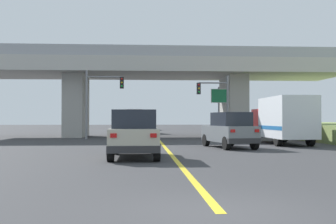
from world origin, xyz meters
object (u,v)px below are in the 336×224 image
traffic_signal_farside (99,95)px  highway_sign (219,101)px  box_truck (283,120)px  semi_truck_distant (135,119)px  suv_crossing (229,130)px  suv_lead (134,134)px  traffic_signal_nearside (217,99)px  sedan_oncoming (146,125)px

traffic_signal_farside → highway_sign: (10.35, 2.02, -0.40)m
box_truck → semi_truck_distant: (-10.18, 37.94, 0.03)m
suv_crossing → semi_truck_distant: semi_truck_distant is taller
suv_lead → box_truck: bearing=42.8°
highway_sign → suv_lead: bearing=-110.8°
highway_sign → suv_crossing: bearing=-98.1°
suv_lead → box_truck: box_truck is taller
suv_lead → suv_crossing: (5.31, 5.70, -0.00)m
traffic_signal_nearside → semi_truck_distant: traffic_signal_nearside is taller
box_truck → traffic_signal_nearside: 8.61m
suv_lead → box_truck: (9.52, 8.81, 0.59)m
box_truck → semi_truck_distant: semi_truck_distant is taller
suv_crossing → semi_truck_distant: bearing=88.2°
suv_crossing → sedan_oncoming: bearing=90.7°
box_truck → traffic_signal_farside: 15.16m
highway_sign → semi_truck_distant: bearing=105.7°
box_truck → semi_truck_distant: bearing=105.0°
suv_lead → traffic_signal_nearside: size_ratio=0.87×
suv_lead → suv_crossing: size_ratio=0.97×
traffic_signal_farside → highway_sign: 10.55m
box_truck → highway_sign: highway_sign is taller
sedan_oncoming → traffic_signal_nearside: size_ratio=0.86×
suv_lead → traffic_signal_nearside: (6.63, 16.73, 2.34)m
suv_crossing → sedan_oncoming: 23.90m
suv_lead → semi_truck_distant: semi_truck_distant is taller
box_truck → highway_sign: bearing=103.0°
suv_crossing → sedan_oncoming: size_ratio=1.04×
suv_crossing → traffic_signal_farside: size_ratio=0.84×
suv_lead → traffic_signal_farside: 17.36m
suv_crossing → traffic_signal_farside: (-8.47, 11.16, 2.64)m
semi_truck_distant → highway_sign: bearing=-74.3°
box_truck → highway_sign: (-2.33, 10.07, 1.65)m
traffic_signal_nearside → highway_sign: size_ratio=1.18×
suv_lead → traffic_signal_nearside: 18.15m
suv_crossing → highway_sign: (1.88, 13.18, 2.24)m
traffic_signal_farside → semi_truck_distant: 30.06m
suv_lead → sedan_oncoming: (0.84, 29.18, -0.00)m
sedan_oncoming → traffic_signal_farside: size_ratio=0.81×
semi_truck_distant → traffic_signal_nearside: bearing=-76.3°
sedan_oncoming → highway_sign: size_ratio=1.01×
box_truck → traffic_signal_farside: size_ratio=1.22×
suv_crossing → semi_truck_distant: 41.49m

